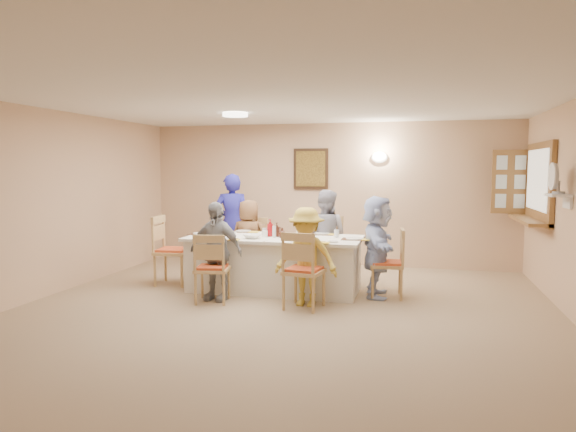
% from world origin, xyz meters
% --- Properties ---
extents(ground, '(7.00, 7.00, 0.00)m').
position_xyz_m(ground, '(0.00, 0.00, 0.00)').
color(ground, '#997D5F').
extents(room_walls, '(7.00, 7.00, 7.00)m').
position_xyz_m(room_walls, '(0.00, 0.00, 1.51)').
color(room_walls, tan).
rests_on(room_walls, ground).
extents(wall_picture, '(0.62, 0.05, 0.72)m').
position_xyz_m(wall_picture, '(-0.30, 3.46, 1.70)').
color(wall_picture, black).
rests_on(wall_picture, room_walls).
extents(wall_sconce, '(0.26, 0.09, 0.18)m').
position_xyz_m(wall_sconce, '(0.90, 3.44, 1.90)').
color(wall_sconce, white).
rests_on(wall_sconce, room_walls).
extents(ceiling_light, '(0.36, 0.36, 0.05)m').
position_xyz_m(ceiling_light, '(-1.00, 1.50, 2.47)').
color(ceiling_light, white).
rests_on(ceiling_light, room_walls).
extents(serving_hatch, '(0.06, 1.50, 1.15)m').
position_xyz_m(serving_hatch, '(3.21, 2.40, 1.50)').
color(serving_hatch, brown).
rests_on(serving_hatch, room_walls).
extents(hatch_sill, '(0.30, 1.50, 0.05)m').
position_xyz_m(hatch_sill, '(3.09, 2.40, 0.97)').
color(hatch_sill, brown).
rests_on(hatch_sill, room_walls).
extents(shutter_door, '(0.55, 0.04, 1.00)m').
position_xyz_m(shutter_door, '(2.95, 3.16, 1.50)').
color(shutter_door, brown).
rests_on(shutter_door, room_walls).
extents(fan_shelf, '(0.22, 0.36, 0.03)m').
position_xyz_m(fan_shelf, '(3.13, 1.05, 1.40)').
color(fan_shelf, white).
rests_on(fan_shelf, room_walls).
extents(desk_fan, '(0.30, 0.30, 0.28)m').
position_xyz_m(desk_fan, '(3.10, 1.05, 1.55)').
color(desk_fan, '#A5A5A8').
rests_on(desk_fan, fan_shelf).
extents(dining_table, '(2.42, 1.02, 0.76)m').
position_xyz_m(dining_table, '(-0.38, 1.35, 0.38)').
color(dining_table, silver).
rests_on(dining_table, ground).
extents(chair_back_left, '(0.46, 0.46, 0.93)m').
position_xyz_m(chair_back_left, '(-0.98, 2.15, 0.47)').
color(chair_back_left, tan).
rests_on(chair_back_left, ground).
extents(chair_back_right, '(0.50, 0.50, 0.98)m').
position_xyz_m(chair_back_right, '(0.22, 2.15, 0.49)').
color(chair_back_right, tan).
rests_on(chair_back_right, ground).
extents(chair_front_left, '(0.50, 0.50, 0.90)m').
position_xyz_m(chair_front_left, '(-0.98, 0.55, 0.45)').
color(chair_front_left, tan).
rests_on(chair_front_left, ground).
extents(chair_front_right, '(0.53, 0.53, 0.96)m').
position_xyz_m(chair_front_right, '(0.22, 0.55, 0.48)').
color(chair_front_right, tan).
rests_on(chair_front_right, ground).
extents(chair_left_end, '(0.54, 0.54, 1.02)m').
position_xyz_m(chair_left_end, '(-1.93, 1.35, 0.51)').
color(chair_left_end, tan).
rests_on(chair_left_end, ground).
extents(chair_right_end, '(0.48, 0.48, 0.92)m').
position_xyz_m(chair_right_end, '(1.17, 1.35, 0.46)').
color(chair_right_end, tan).
rests_on(chair_right_end, ground).
extents(diner_back_left, '(0.61, 0.40, 1.23)m').
position_xyz_m(diner_back_left, '(-0.98, 2.03, 0.62)').
color(diner_back_left, brown).
rests_on(diner_back_left, ground).
extents(diner_back_right, '(0.86, 0.77, 1.39)m').
position_xyz_m(diner_back_right, '(0.22, 2.03, 0.70)').
color(diner_back_right, '#A1A0B2').
rests_on(diner_back_right, ground).
extents(diner_front_left, '(0.85, 0.54, 1.29)m').
position_xyz_m(diner_front_left, '(-0.98, 0.67, 0.64)').
color(diner_front_left, gray).
rests_on(diner_front_left, ground).
extents(diner_front_right, '(0.86, 0.58, 1.23)m').
position_xyz_m(diner_front_right, '(0.22, 0.67, 0.62)').
color(diner_front_right, gold).
rests_on(diner_front_right, ground).
extents(diner_right_end, '(1.31, 0.57, 1.35)m').
position_xyz_m(diner_right_end, '(1.04, 1.35, 0.68)').
color(diner_right_end, '#BFCFFB').
rests_on(diner_right_end, ground).
extents(caregiver, '(0.80, 0.71, 1.62)m').
position_xyz_m(caregiver, '(-1.43, 2.50, 0.81)').
color(caregiver, '#232295').
rests_on(caregiver, ground).
extents(placemat_fl, '(0.35, 0.26, 0.01)m').
position_xyz_m(placemat_fl, '(-0.98, 0.93, 0.76)').
color(placemat_fl, '#472B19').
rests_on(placemat_fl, dining_table).
extents(plate_fl, '(0.23, 0.23, 0.01)m').
position_xyz_m(plate_fl, '(-0.98, 0.93, 0.77)').
color(plate_fl, white).
rests_on(plate_fl, dining_table).
extents(napkin_fl, '(0.13, 0.13, 0.01)m').
position_xyz_m(napkin_fl, '(-0.80, 0.88, 0.77)').
color(napkin_fl, yellow).
rests_on(napkin_fl, dining_table).
extents(placemat_fr, '(0.35, 0.26, 0.01)m').
position_xyz_m(placemat_fr, '(0.22, 0.93, 0.76)').
color(placemat_fr, '#472B19').
rests_on(placemat_fr, dining_table).
extents(plate_fr, '(0.23, 0.23, 0.01)m').
position_xyz_m(plate_fr, '(0.22, 0.93, 0.77)').
color(plate_fr, white).
rests_on(plate_fr, dining_table).
extents(napkin_fr, '(0.15, 0.15, 0.01)m').
position_xyz_m(napkin_fr, '(0.40, 0.88, 0.77)').
color(napkin_fr, yellow).
rests_on(napkin_fr, dining_table).
extents(placemat_bl, '(0.34, 0.26, 0.01)m').
position_xyz_m(placemat_bl, '(-0.98, 1.77, 0.76)').
color(placemat_bl, '#472B19').
rests_on(placemat_bl, dining_table).
extents(plate_bl, '(0.23, 0.23, 0.01)m').
position_xyz_m(plate_bl, '(-0.98, 1.77, 0.77)').
color(plate_bl, white).
rests_on(plate_bl, dining_table).
extents(napkin_bl, '(0.14, 0.14, 0.01)m').
position_xyz_m(napkin_bl, '(-0.80, 1.72, 0.77)').
color(napkin_bl, yellow).
rests_on(napkin_bl, dining_table).
extents(placemat_br, '(0.36, 0.27, 0.01)m').
position_xyz_m(placemat_br, '(0.22, 1.77, 0.76)').
color(placemat_br, '#472B19').
rests_on(placemat_br, dining_table).
extents(plate_br, '(0.22, 0.22, 0.01)m').
position_xyz_m(plate_br, '(0.22, 1.77, 0.77)').
color(plate_br, white).
rests_on(plate_br, dining_table).
extents(napkin_br, '(0.14, 0.14, 0.01)m').
position_xyz_m(napkin_br, '(0.40, 1.72, 0.77)').
color(napkin_br, yellow).
rests_on(napkin_br, dining_table).
extents(placemat_le, '(0.33, 0.25, 0.01)m').
position_xyz_m(placemat_le, '(-1.48, 1.35, 0.76)').
color(placemat_le, '#472B19').
rests_on(placemat_le, dining_table).
extents(plate_le, '(0.23, 0.23, 0.01)m').
position_xyz_m(plate_le, '(-1.48, 1.35, 0.77)').
color(plate_le, white).
rests_on(plate_le, dining_table).
extents(napkin_le, '(0.14, 0.14, 0.01)m').
position_xyz_m(napkin_le, '(-1.30, 1.30, 0.77)').
color(napkin_le, yellow).
rests_on(napkin_le, dining_table).
extents(placemat_re, '(0.35, 0.26, 0.01)m').
position_xyz_m(placemat_re, '(0.74, 1.35, 0.76)').
color(placemat_re, '#472B19').
rests_on(placemat_re, dining_table).
extents(plate_re, '(0.24, 0.24, 0.01)m').
position_xyz_m(plate_re, '(0.74, 1.35, 0.77)').
color(plate_re, white).
rests_on(plate_re, dining_table).
extents(napkin_re, '(0.15, 0.15, 0.01)m').
position_xyz_m(napkin_re, '(0.92, 1.30, 0.77)').
color(napkin_re, yellow).
rests_on(napkin_re, dining_table).
extents(teacup_a, '(0.19, 0.19, 0.09)m').
position_xyz_m(teacup_a, '(-1.18, 0.99, 0.80)').
color(teacup_a, white).
rests_on(teacup_a, dining_table).
extents(teacup_b, '(0.14, 0.14, 0.08)m').
position_xyz_m(teacup_b, '(-0.01, 1.89, 0.80)').
color(teacup_b, white).
rests_on(teacup_b, dining_table).
extents(bowl_a, '(0.31, 0.31, 0.06)m').
position_xyz_m(bowl_a, '(-0.62, 1.10, 0.79)').
color(bowl_a, white).
rests_on(bowl_a, dining_table).
extents(bowl_b, '(0.30, 0.30, 0.06)m').
position_xyz_m(bowl_b, '(-0.03, 1.58, 0.79)').
color(bowl_b, white).
rests_on(bowl_b, dining_table).
extents(condiment_ketchup, '(0.13, 0.13, 0.24)m').
position_xyz_m(condiment_ketchup, '(-0.45, 1.37, 0.88)').
color(condiment_ketchup, '#B10F15').
rests_on(condiment_ketchup, dining_table).
extents(condiment_brown, '(0.10, 0.10, 0.19)m').
position_xyz_m(condiment_brown, '(-0.36, 1.39, 0.86)').
color(condiment_brown, '#38180F').
rests_on(condiment_brown, dining_table).
extents(condiment_malt, '(0.17, 0.17, 0.14)m').
position_xyz_m(condiment_malt, '(-0.25, 1.28, 0.83)').
color(condiment_malt, '#38180F').
rests_on(condiment_malt, dining_table).
extents(drinking_glass, '(0.07, 0.07, 0.10)m').
position_xyz_m(drinking_glass, '(-0.53, 1.40, 0.82)').
color(drinking_glass, silver).
rests_on(drinking_glass, dining_table).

